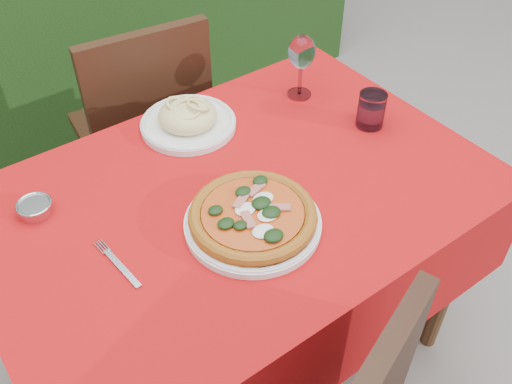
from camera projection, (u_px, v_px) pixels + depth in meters
ground at (243, 352)px, 1.93m from camera, size 60.00×60.00×0.00m
dining_table at (239, 232)px, 1.52m from camera, size 1.26×0.86×0.75m
chair_far at (146, 124)px, 1.99m from camera, size 0.46×0.46×0.92m
pizza_plate at (253, 218)px, 1.31m from camera, size 0.32×0.32×0.06m
pasta_plate at (188, 119)px, 1.59m from camera, size 0.27×0.27×0.08m
water_glass at (371, 111)px, 1.59m from camera, size 0.08×0.08×0.10m
wine_glass at (302, 54)px, 1.64m from camera, size 0.08×0.08×0.20m
fork at (122, 268)px, 1.23m from camera, size 0.04×0.19×0.00m
steel_ramekin at (35, 209)px, 1.35m from camera, size 0.08×0.08×0.03m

